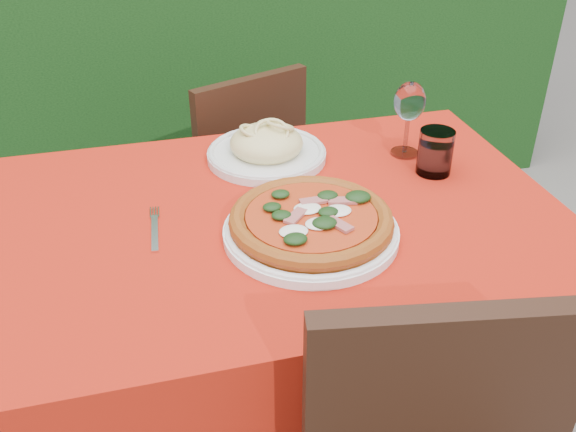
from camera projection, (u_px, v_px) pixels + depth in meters
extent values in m
cube|color=black|center=(185.00, 10.00, 2.63)|extent=(3.20, 0.55, 1.60)
cube|color=#472917|center=(273.00, 224.00, 1.40)|extent=(1.20, 0.80, 0.04)
cylinder|color=#472917|center=(546.00, 410.00, 1.43)|extent=(0.05, 0.05, 0.70)
cylinder|color=#472917|center=(55.00, 299.00, 1.76)|extent=(0.05, 0.05, 0.70)
cylinder|color=#472917|center=(418.00, 243.00, 1.99)|extent=(0.05, 0.05, 0.70)
cube|color=red|center=(274.00, 273.00, 1.47)|extent=(1.26, 0.86, 0.32)
cube|color=black|center=(438.00, 425.00, 0.98)|extent=(0.41, 0.11, 0.45)
cube|color=black|center=(226.00, 186.00, 2.18)|extent=(0.49, 0.49, 0.04)
cube|color=black|center=(252.00, 144.00, 1.94)|extent=(0.37, 0.17, 0.42)
cylinder|color=black|center=(243.00, 205.00, 2.48)|extent=(0.03, 0.03, 0.39)
cylinder|color=black|center=(167.00, 233.00, 2.32)|extent=(0.03, 0.03, 0.39)
cylinder|color=black|center=(293.00, 244.00, 2.26)|extent=(0.03, 0.03, 0.39)
cylinder|color=black|center=(213.00, 277.00, 2.10)|extent=(0.03, 0.03, 0.39)
cylinder|color=white|center=(311.00, 232.00, 1.30)|extent=(0.36, 0.36, 0.02)
cylinder|color=#BF611A|center=(311.00, 223.00, 1.29)|extent=(0.43, 0.43, 0.02)
cylinder|color=#980E09|center=(311.00, 217.00, 1.28)|extent=(0.35, 0.35, 0.01)
cylinder|color=silver|center=(267.00, 155.00, 1.60)|extent=(0.30, 0.30, 0.02)
ellipsoid|color=beige|center=(266.00, 143.00, 1.58)|extent=(0.24, 0.24, 0.08)
cylinder|color=silver|center=(435.00, 152.00, 1.51)|extent=(0.08, 0.08, 0.11)
cylinder|color=#A3C6DE|center=(434.00, 158.00, 1.52)|extent=(0.07, 0.07, 0.08)
cylinder|color=silver|center=(404.00, 153.00, 1.62)|extent=(0.07, 0.07, 0.01)
cylinder|color=silver|center=(406.00, 134.00, 1.60)|extent=(0.01, 0.01, 0.10)
ellipsoid|color=silver|center=(410.00, 101.00, 1.55)|extent=(0.08, 0.08, 0.10)
cube|color=silver|center=(155.00, 233.00, 1.31)|extent=(0.04, 0.18, 0.00)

